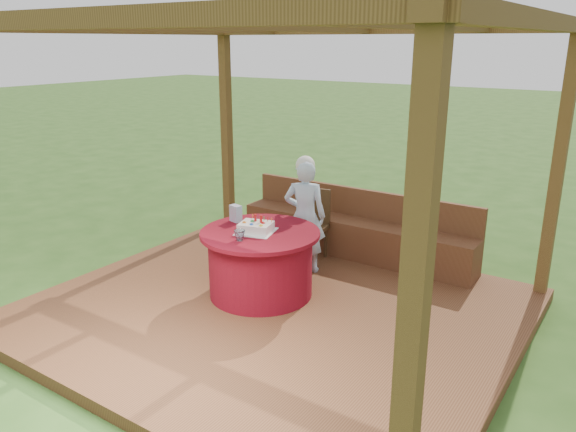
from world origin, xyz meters
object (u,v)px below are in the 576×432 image
(table, at_px, (261,263))
(drinking_glass, at_px, (240,235))
(gift_bag, at_px, (236,213))
(bench, at_px, (355,234))
(elderly_woman, at_px, (305,214))
(birthday_cake, at_px, (256,227))
(chair, at_px, (311,221))

(table, xyz_separation_m, drinking_glass, (-0.00, -0.32, 0.39))
(table, distance_m, gift_bag, 0.60)
(bench, relative_size, gift_bag, 16.85)
(elderly_woman, height_order, gift_bag, elderly_woman)
(birthday_cake, relative_size, drinking_glass, 4.01)
(elderly_woman, distance_m, gift_bag, 0.82)
(table, distance_m, elderly_woman, 0.86)
(gift_bag, bearing_deg, elderly_woman, 70.96)
(bench, distance_m, table, 1.58)
(birthday_cake, bearing_deg, table, 53.55)
(gift_bag, bearing_deg, drinking_glass, -33.62)
(chair, xyz_separation_m, elderly_woman, (0.15, -0.37, 0.21))
(chair, relative_size, gift_bag, 4.76)
(table, bearing_deg, chair, 95.62)
(drinking_glass, bearing_deg, table, 89.32)
(birthday_cake, bearing_deg, gift_bag, 158.03)
(elderly_woman, xyz_separation_m, gift_bag, (-0.44, -0.68, 0.11))
(bench, relative_size, elderly_woman, 2.24)
(table, bearing_deg, elderly_woman, 87.85)
(bench, xyz_separation_m, birthday_cake, (-0.31, -1.59, 0.48))
(bench, xyz_separation_m, drinking_glass, (-0.29, -1.88, 0.48))
(chair, relative_size, drinking_glass, 7.68)
(bench, distance_m, elderly_woman, 0.90)
(bench, height_order, gift_bag, gift_bag)
(drinking_glass, bearing_deg, chair, 94.27)
(chair, distance_m, elderly_woman, 0.45)
(birthday_cake, bearing_deg, drinking_glass, -85.66)
(gift_bag, bearing_deg, birthday_cake, -8.11)
(drinking_glass, bearing_deg, bench, 81.36)
(table, height_order, chair, chair)
(table, height_order, gift_bag, gift_bag)
(table, relative_size, chair, 1.44)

